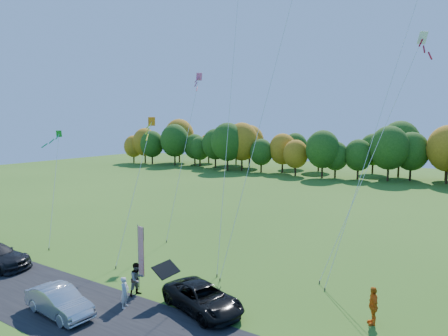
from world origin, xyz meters
The scene contains 16 objects.
ground centered at (0.00, 0.00, 0.00)m, with size 160.00×160.00×0.00m, color #345E19.
asphalt_strip centered at (0.00, -4.00, 0.01)m, with size 90.00×6.00×0.01m, color black.
tree_line centered at (0.00, 55.00, 0.00)m, with size 116.00×12.00×10.00m, color #1E4711, non-canonical shape.
black_suv centered at (2.75, -0.39, 0.72)m, with size 2.38×5.17×1.44m, color black.
silver_sedan centered at (-3.37, -4.90, 0.73)m, with size 1.55×4.45×1.47m, color #B1B2B7.
person_tailgate_a centered at (-1.08, -2.42, 0.86)m, with size 0.63×0.41×1.73m, color silver.
person_tailgate_b centered at (-1.66, -0.90, 0.97)m, with size 0.95×0.74×1.95m, color gray.
person_east centered at (10.84, 3.11, 0.98)m, with size 1.15×0.48×1.96m, color orange.
feather_flag centered at (-1.99, -0.23, 2.47)m, with size 0.53×0.12×4.05m.
kite_delta_blue centered at (-1.17, 9.20, 15.56)m, with size 5.37×11.56×31.99m.
kite_parafoil_orange centered at (9.39, 11.94, 12.27)m, with size 5.85×13.18×24.95m.
kite_delta_red centered at (2.73, 7.35, 12.41)m, with size 3.84×8.58×25.21m.
kite_diamond_yellow centered at (-6.84, 4.23, 5.26)m, with size 2.39×6.42×10.93m.
kite_diamond_green centered at (-15.33, 3.14, 4.67)m, with size 4.14×4.43×9.71m.
kite_diamond_white centered at (9.03, 9.79, 7.98)m, with size 5.04×7.17×16.54m.
kite_diamond_pink centered at (-7.45, 10.89, 7.43)m, with size 1.48×6.62×15.10m.
Camera 1 is at (14.93, -17.08, 10.23)m, focal length 32.00 mm.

